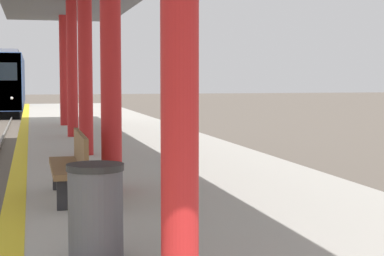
% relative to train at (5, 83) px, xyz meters
% --- Properties ---
extents(train, '(2.79, 21.14, 4.40)m').
position_rel_train_xyz_m(train, '(0.00, 0.00, 0.00)').
color(train, black).
rests_on(train, ground).
extents(trash_bin, '(0.53, 0.53, 0.89)m').
position_rel_train_xyz_m(trash_bin, '(2.45, -45.27, -0.87)').
color(trash_bin, '#4C4C51').
rests_on(trash_bin, platform_right).
extents(bench, '(0.44, 1.92, 0.92)m').
position_rel_train_xyz_m(bench, '(2.43, -42.17, -0.82)').
color(bench, brown).
rests_on(bench, platform_right).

